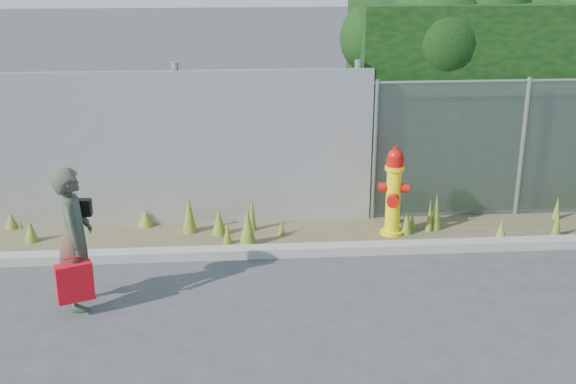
# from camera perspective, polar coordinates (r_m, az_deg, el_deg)

# --- Properties ---
(ground) EXTENTS (80.00, 80.00, 0.00)m
(ground) POSITION_cam_1_polar(r_m,az_deg,el_deg) (7.77, 3.04, -10.33)
(ground) COLOR #38383A
(ground) RESTS_ON ground
(curb) EXTENTS (16.00, 0.22, 0.12)m
(curb) POSITION_cam_1_polar(r_m,az_deg,el_deg) (9.34, 1.65, -4.61)
(curb) COLOR gray
(curb) RESTS_ON ground
(weed_strip) EXTENTS (16.00, 1.33, 0.54)m
(weed_strip) POSITION_cam_1_polar(r_m,az_deg,el_deg) (9.88, 0.25, -2.86)
(weed_strip) COLOR #4C432B
(weed_strip) RESTS_ON ground
(corrugated_fence) EXTENTS (8.50, 0.21, 2.30)m
(corrugated_fence) POSITION_cam_1_polar(r_m,az_deg,el_deg) (10.35, -17.22, 3.03)
(corrugated_fence) COLOR #A7A8AE
(corrugated_fence) RESTS_ON ground
(fire_hydrant) EXTENTS (0.42, 0.38, 1.26)m
(fire_hydrant) POSITION_cam_1_polar(r_m,az_deg,el_deg) (9.85, 8.35, -0.09)
(fire_hydrant) COLOR yellow
(fire_hydrant) RESTS_ON ground
(woman) EXTENTS (0.44, 0.62, 1.60)m
(woman) POSITION_cam_1_polar(r_m,az_deg,el_deg) (8.12, -16.50, -3.53)
(woman) COLOR #0F6242
(woman) RESTS_ON ground
(red_tote_bag) EXTENTS (0.38, 0.14, 0.50)m
(red_tote_bag) POSITION_cam_1_polar(r_m,az_deg,el_deg) (8.05, -16.51, -6.84)
(red_tote_bag) COLOR #B60A10
(black_shoulder_bag) EXTENTS (0.25, 0.10, 0.19)m
(black_shoulder_bag) POSITION_cam_1_polar(r_m,az_deg,el_deg) (8.16, -16.13, -1.19)
(black_shoulder_bag) COLOR black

